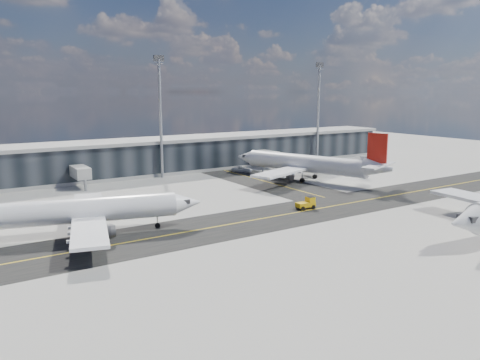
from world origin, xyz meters
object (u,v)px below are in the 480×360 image
at_px(baggage_tug, 307,203).
at_px(service_van, 242,169).
at_px(airliner_af, 78,211).
at_px(airliner_redtail, 308,164).

distance_m(baggage_tug, service_van, 40.67).
xyz_separation_m(airliner_af, baggage_tug, (38.05, -6.17, -2.47)).
relative_size(baggage_tug, service_van, 0.66).
height_order(baggage_tug, service_van, baggage_tug).
relative_size(airliner_af, baggage_tug, 10.14).
bearing_deg(service_van, airliner_af, 179.98).
xyz_separation_m(baggage_tug, service_van, (11.52, 39.01, -0.33)).
xyz_separation_m(airliner_redtail, baggage_tug, (-17.98, -20.75, -2.89)).
relative_size(airliner_af, service_van, 6.72).
distance_m(airliner_redtail, service_van, 19.63).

